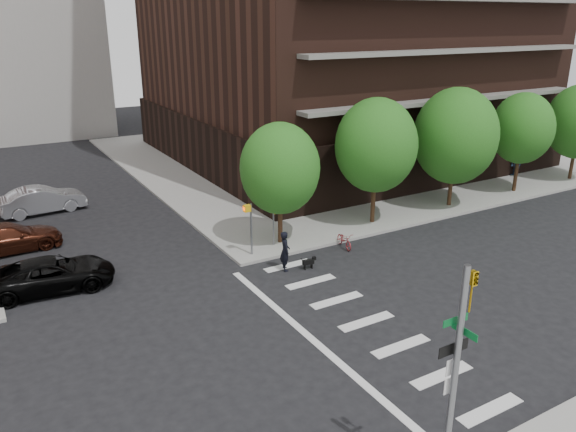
{
  "coord_description": "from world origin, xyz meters",
  "views": [
    {
      "loc": [
        -9.24,
        -14.92,
        11.08
      ],
      "look_at": [
        3.0,
        6.0,
        2.5
      ],
      "focal_mm": 35.0,
      "sensor_mm": 36.0,
      "label": 1
    }
  ],
  "objects_px": {
    "dog_walker": "(285,251)",
    "pedestrian_far": "(516,165)",
    "traffic_signal": "(452,400)",
    "scooter": "(344,240)",
    "parked_car_maroon": "(8,238)",
    "parked_car_silver": "(42,200)",
    "parked_car_black": "(53,274)"
  },
  "relations": [
    {
      "from": "dog_walker",
      "to": "pedestrian_far",
      "type": "xyz_separation_m",
      "value": [
        22.37,
        5.2,
        0.05
      ]
    },
    {
      "from": "traffic_signal",
      "to": "dog_walker",
      "type": "height_order",
      "value": "traffic_signal"
    },
    {
      "from": "traffic_signal",
      "to": "scooter",
      "type": "height_order",
      "value": "traffic_signal"
    },
    {
      "from": "parked_car_maroon",
      "to": "pedestrian_far",
      "type": "distance_m",
      "value": 33.43
    },
    {
      "from": "parked_car_maroon",
      "to": "parked_car_silver",
      "type": "bearing_deg",
      "value": -26.16
    },
    {
      "from": "traffic_signal",
      "to": "pedestrian_far",
      "type": "relative_size",
      "value": 3.52
    },
    {
      "from": "dog_walker",
      "to": "pedestrian_far",
      "type": "relative_size",
      "value": 1.12
    },
    {
      "from": "parked_car_maroon",
      "to": "scooter",
      "type": "xyz_separation_m",
      "value": [
        14.82,
        -8.04,
        -0.33
      ]
    },
    {
      "from": "traffic_signal",
      "to": "parked_car_black",
      "type": "bearing_deg",
      "value": 111.43
    },
    {
      "from": "parked_car_maroon",
      "to": "traffic_signal",
      "type": "bearing_deg",
      "value": -163.43
    },
    {
      "from": "parked_car_black",
      "to": "parked_car_silver",
      "type": "relative_size",
      "value": 1.05
    },
    {
      "from": "parked_car_silver",
      "to": "dog_walker",
      "type": "bearing_deg",
      "value": -154.38
    },
    {
      "from": "pedestrian_far",
      "to": "parked_car_silver",
      "type": "bearing_deg",
      "value": -99.09
    },
    {
      "from": "pedestrian_far",
      "to": "dog_walker",
      "type": "bearing_deg",
      "value": -69.44
    },
    {
      "from": "parked_car_black",
      "to": "traffic_signal",
      "type": "bearing_deg",
      "value": -153.02
    },
    {
      "from": "pedestrian_far",
      "to": "traffic_signal",
      "type": "bearing_deg",
      "value": -46.75
    },
    {
      "from": "traffic_signal",
      "to": "parked_car_silver",
      "type": "relative_size",
      "value": 1.23
    },
    {
      "from": "parked_car_silver",
      "to": "pedestrian_far",
      "type": "distance_m",
      "value": 32.18
    },
    {
      "from": "scooter",
      "to": "dog_walker",
      "type": "height_order",
      "value": "dog_walker"
    },
    {
      "from": "parked_car_maroon",
      "to": "parked_car_silver",
      "type": "distance_m",
      "value": 6.0
    },
    {
      "from": "traffic_signal",
      "to": "scooter",
      "type": "xyz_separation_m",
      "value": [
        7.09,
        13.99,
        -2.29
      ]
    },
    {
      "from": "parked_car_silver",
      "to": "pedestrian_far",
      "type": "xyz_separation_m",
      "value": [
        30.84,
        -9.17,
        0.2
      ]
    },
    {
      "from": "traffic_signal",
      "to": "scooter",
      "type": "relative_size",
      "value": 3.86
    },
    {
      "from": "scooter",
      "to": "parked_car_silver",
      "type": "bearing_deg",
      "value": 142.73
    },
    {
      "from": "parked_car_black",
      "to": "pedestrian_far",
      "type": "height_order",
      "value": "pedestrian_far"
    },
    {
      "from": "parked_car_black",
      "to": "pedestrian_far",
      "type": "relative_size",
      "value": 3.01
    },
    {
      "from": "traffic_signal",
      "to": "pedestrian_far",
      "type": "distance_m",
      "value": 31.47
    },
    {
      "from": "parked_car_silver",
      "to": "dog_walker",
      "type": "xyz_separation_m",
      "value": [
        8.47,
        -14.37,
        0.15
      ]
    },
    {
      "from": "parked_car_black",
      "to": "parked_car_maroon",
      "type": "height_order",
      "value": "parked_car_maroon"
    },
    {
      "from": "scooter",
      "to": "pedestrian_far",
      "type": "xyz_separation_m",
      "value": [
        18.41,
        4.38,
        0.59
      ]
    },
    {
      "from": "parked_car_black",
      "to": "parked_car_silver",
      "type": "distance_m",
      "value": 11.11
    },
    {
      "from": "scooter",
      "to": "pedestrian_far",
      "type": "height_order",
      "value": "pedestrian_far"
    }
  ]
}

